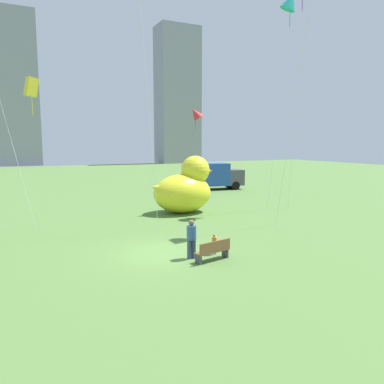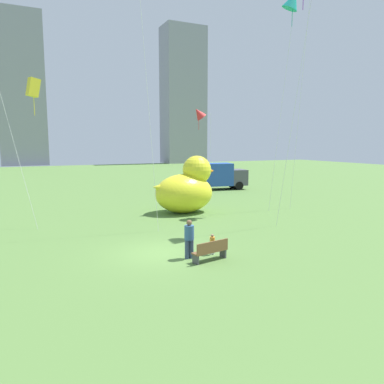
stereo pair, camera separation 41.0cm
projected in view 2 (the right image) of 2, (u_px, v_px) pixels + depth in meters
The scene contains 10 objects.
ground_plane at pixel (159, 253), 17.30m from camera, with size 140.00×140.00×0.00m, color #547A3A.
park_bench at pixel (211, 250), 16.04m from camera, with size 1.75×0.79×0.90m.
person_adult at pixel (189, 237), 16.35m from camera, with size 0.43×0.43×1.74m.
person_child at pixel (212, 243), 16.95m from camera, with size 0.24×0.24×0.96m.
giant_inflatable_duck at pixel (186, 189), 27.06m from camera, with size 4.98×3.20×4.13m.
box_truck at pixel (217, 176), 40.29m from camera, with size 6.29×3.27×2.85m.
city_skyline at pixel (39, 86), 79.53m from camera, with size 68.20×13.92×36.99m.
kite_red at pixel (199, 113), 38.49m from camera, with size 2.49×2.31×8.85m.
kite_teal at pixel (293, 1), 25.48m from camera, with size 1.78×1.80×15.45m.
kite_yellow at pixel (33, 88), 22.74m from camera, with size 2.40×2.31×9.04m.
Camera 2 is at (-5.77, -15.82, 5.11)m, focal length 34.83 mm.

